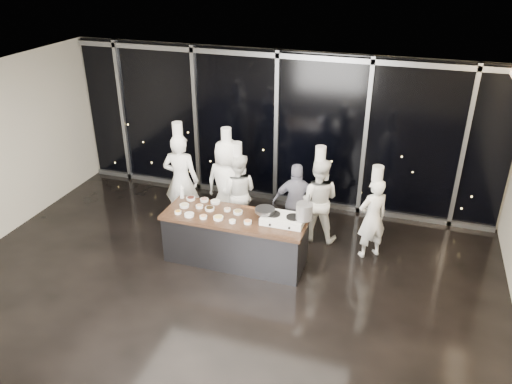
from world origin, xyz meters
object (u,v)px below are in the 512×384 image
chef_center (238,192)px  guest (297,202)px  stock_pot (304,211)px  demo_counter (235,239)px  chef_far_left (181,180)px  chef_side (372,217)px  frying_pan (264,210)px  chef_left (228,184)px  stove (283,219)px  chef_right (318,199)px

chef_center → guest: chef_center is taller
stock_pot → guest: (-0.36, 1.02, -0.41)m
demo_counter → stock_pot: (1.18, 0.04, 0.72)m
chef_far_left → chef_side: (3.64, -0.00, -0.18)m
chef_side → chef_far_left: bearing=-37.2°
frying_pan → chef_far_left: bearing=156.0°
chef_center → stock_pot: bearing=136.8°
chef_left → chef_center: chef_left is taller
chef_far_left → stock_pot: bearing=153.9°
demo_counter → frying_pan: frying_pan is taller
demo_counter → chef_side: (2.20, 0.92, 0.33)m
stock_pot → chef_center: 1.87m
stove → guest: guest is taller
chef_right → chef_side: size_ratio=1.07×
guest → chef_side: chef_side is taller
stove → guest: bearing=90.7°
frying_pan → chef_center: 1.33m
demo_counter → chef_left: 1.30m
stock_pot → frying_pan: bearing=177.7°
chef_far_left → guest: 2.27m
guest → chef_center: bearing=-13.4°
chef_right → stock_pot: bearing=88.3°
demo_counter → chef_right: bearing=45.4°
stock_pot → chef_far_left: size_ratio=0.13×
chef_left → stove: bearing=147.5°
frying_pan → stock_pot: (0.68, -0.03, 0.11)m
frying_pan → chef_left: 1.47m
stove → chef_center: chef_center is taller
demo_counter → chef_side: bearing=22.7°
stock_pot → chef_center: chef_center is taller
demo_counter → stove: 0.98m
frying_pan → chef_left: chef_left is taller
frying_pan → chef_center: size_ratio=0.32×
stock_pot → chef_left: bearing=148.8°
demo_counter → chef_right: 1.72m
chef_side → chef_left: bearing=-40.6°
chef_center → guest: bearing=170.7°
chef_far_left → chef_side: bearing=172.5°
chef_left → stock_pot: bearing=153.2°
frying_pan → chef_side: bearing=26.5°
stock_pot → chef_right: bearing=90.0°
stove → chef_right: size_ratio=0.38×
stove → stock_pot: (0.35, -0.01, 0.21)m
stove → chef_left: size_ratio=0.34×
frying_pan → guest: guest is taller
chef_far_left → frying_pan: bearing=148.8°
demo_counter → frying_pan: (0.50, 0.07, 0.62)m
stove → chef_side: 1.63m
demo_counter → chef_side: size_ratio=1.42×
guest → demo_counter: bearing=39.2°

